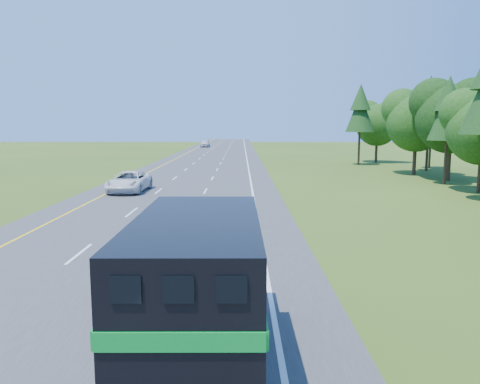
# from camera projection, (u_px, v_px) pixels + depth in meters

# --- Properties ---
(road) EXTENTS (15.00, 260.00, 0.04)m
(road) POSITION_uv_depth(u_px,v_px,m) (197.00, 175.00, 48.32)
(road) COLOR #38383A
(road) RESTS_ON ground
(lane_markings) EXTENTS (11.15, 260.00, 0.01)m
(lane_markings) POSITION_uv_depth(u_px,v_px,m) (197.00, 175.00, 48.32)
(lane_markings) COLOR yellow
(lane_markings) RESTS_ON road
(horse_truck) EXTENTS (2.44, 7.54, 3.33)m
(horse_truck) POSITION_uv_depth(u_px,v_px,m) (200.00, 286.00, 9.64)
(horse_truck) COLOR black
(horse_truck) RESTS_ON road
(white_suv) EXTENTS (2.77, 5.69, 1.56)m
(white_suv) POSITION_uv_depth(u_px,v_px,m) (129.00, 181.00, 36.10)
(white_suv) COLOR silver
(white_suv) RESTS_ON road
(far_car) EXTENTS (2.27, 4.86, 1.61)m
(far_car) POSITION_uv_depth(u_px,v_px,m) (205.00, 144.00, 111.04)
(far_car) COLOR silver
(far_car) RESTS_ON road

